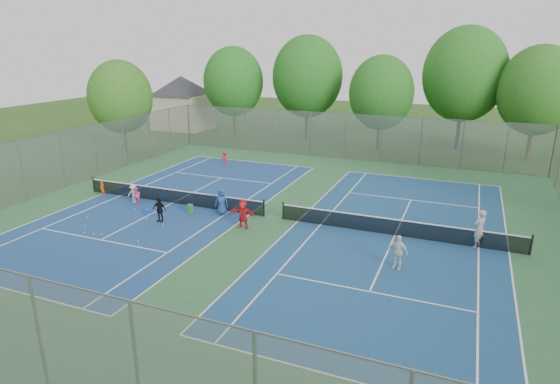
{
  "coord_description": "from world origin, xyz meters",
  "views": [
    {
      "loc": [
        10.06,
        -23.52,
        9.66
      ],
      "look_at": [
        0.0,
        1.0,
        1.3
      ],
      "focal_mm": 30.0,
      "sensor_mm": 36.0,
      "label": 1
    }
  ],
  "objects_px": {
    "ball_crate": "(147,212)",
    "instructor": "(480,229)",
    "net_left": "(172,196)",
    "net_right": "(396,228)",
    "ball_hopper": "(190,209)"
  },
  "relations": [
    {
      "from": "net_right",
      "to": "ball_crate",
      "type": "bearing_deg",
      "value": -171.08
    },
    {
      "from": "net_right",
      "to": "ball_hopper",
      "type": "bearing_deg",
      "value": -174.31
    },
    {
      "from": "ball_hopper",
      "to": "net_left",
      "type": "bearing_deg",
      "value": 150.14
    },
    {
      "from": "net_right",
      "to": "ball_hopper",
      "type": "xyz_separation_m",
      "value": [
        -11.93,
        -1.19,
        -0.17
      ]
    },
    {
      "from": "net_left",
      "to": "net_right",
      "type": "bearing_deg",
      "value": 0.0
    },
    {
      "from": "ball_hopper",
      "to": "instructor",
      "type": "xyz_separation_m",
      "value": [
        15.97,
        1.27,
        0.7
      ]
    },
    {
      "from": "ball_crate",
      "to": "instructor",
      "type": "bearing_deg",
      "value": 7.23
    },
    {
      "from": "net_right",
      "to": "instructor",
      "type": "relative_size",
      "value": 6.54
    },
    {
      "from": "net_right",
      "to": "instructor",
      "type": "bearing_deg",
      "value": 1.17
    },
    {
      "from": "ball_hopper",
      "to": "instructor",
      "type": "relative_size",
      "value": 0.29
    },
    {
      "from": "ball_hopper",
      "to": "instructor",
      "type": "height_order",
      "value": "instructor"
    },
    {
      "from": "net_left",
      "to": "instructor",
      "type": "xyz_separation_m",
      "value": [
        18.04,
        0.08,
        0.53
      ]
    },
    {
      "from": "instructor",
      "to": "net_left",
      "type": "bearing_deg",
      "value": -44.04
    },
    {
      "from": "ball_crate",
      "to": "net_left",
      "type": "bearing_deg",
      "value": 83.87
    },
    {
      "from": "net_right",
      "to": "ball_hopper",
      "type": "distance_m",
      "value": 11.99
    }
  ]
}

